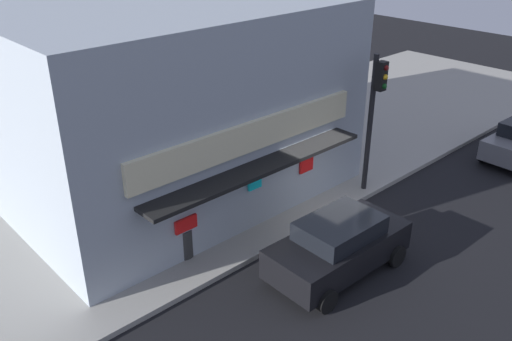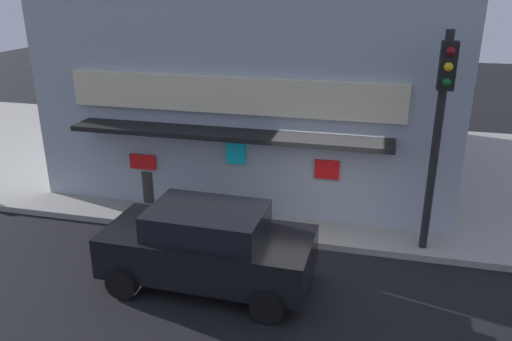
% 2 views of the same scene
% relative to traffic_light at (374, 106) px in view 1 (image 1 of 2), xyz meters
% --- Properties ---
extents(ground_plane, '(63.40, 63.40, 0.00)m').
position_rel_traffic_light_xyz_m(ground_plane, '(-2.31, -0.31, -3.27)').
color(ground_plane, black).
extents(sidewalk, '(42.26, 10.80, 0.16)m').
position_rel_traffic_light_xyz_m(sidewalk, '(-2.31, 5.09, -3.19)').
color(sidewalk, gray).
rests_on(sidewalk, ground_plane).
extents(corner_building, '(10.99, 10.46, 6.39)m').
position_rel_traffic_light_xyz_m(corner_building, '(-4.76, 5.65, 0.09)').
color(corner_building, '#9EA8B2').
rests_on(corner_building, sidewalk).
extents(traffic_light, '(0.32, 0.58, 4.83)m').
position_rel_traffic_light_xyz_m(traffic_light, '(0.00, 0.00, 0.00)').
color(traffic_light, black).
rests_on(traffic_light, sidewalk).
extents(trash_can, '(0.57, 0.57, 0.90)m').
position_rel_traffic_light_xyz_m(trash_can, '(-7.17, 1.11, -2.65)').
color(trash_can, '#2D2D2D').
rests_on(trash_can, sidewalk).
extents(pedestrian, '(0.56, 0.44, 1.73)m').
position_rel_traffic_light_xyz_m(pedestrian, '(-0.25, 1.85, -2.16)').
color(pedestrian, navy).
rests_on(pedestrian, sidewalk).
extents(potted_plant_by_doorway, '(0.77, 0.77, 1.04)m').
position_rel_traffic_light_xyz_m(potted_plant_by_doorway, '(-4.37, 1.27, -2.52)').
color(potted_plant_by_doorway, '#59595B').
rests_on(potted_plant_by_doorway, sidewalk).
extents(potted_plant_by_window, '(0.52, 0.52, 0.80)m').
position_rel_traffic_light_xyz_m(potted_plant_by_window, '(-2.10, 1.40, -2.70)').
color(potted_plant_by_window, gray).
rests_on(potted_plant_by_window, sidewalk).
extents(parked_car_black, '(4.24, 2.15, 1.69)m').
position_rel_traffic_light_xyz_m(parked_car_black, '(-4.36, -2.25, -2.40)').
color(parked_car_black, black).
rests_on(parked_car_black, ground_plane).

